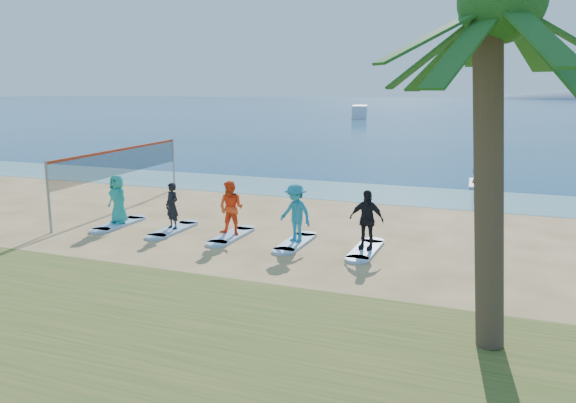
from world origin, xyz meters
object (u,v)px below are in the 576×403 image
(boat_offshore_a, at_px, (360,118))
(surfboard_0, at_px, (119,224))
(palm_tree, at_px, (502,3))
(volleyball_net, at_px, (121,162))
(paddleboard, at_px, (476,183))
(student_1, at_px, (172,206))
(surfboard_2, at_px, (232,236))
(paddleboarder, at_px, (477,166))
(student_0, at_px, (118,199))
(student_3, at_px, (296,213))
(surfboard_1, at_px, (173,230))
(student_2, at_px, (231,208))
(surfboard_3, at_px, (296,242))
(student_4, at_px, (366,219))
(surfboard_4, at_px, (366,250))

(boat_offshore_a, relative_size, surfboard_0, 3.88)
(palm_tree, bearing_deg, volleyball_net, 150.46)
(paddleboard, distance_m, student_1, 16.90)
(student_1, bearing_deg, surfboard_2, 20.72)
(paddleboarder, xyz_separation_m, surfboard_0, (-11.60, -14.08, -0.94))
(student_0, distance_m, surfboard_2, 4.68)
(palm_tree, xyz_separation_m, paddleboarder, (-1.14, 19.65, -5.33))
(student_0, height_order, student_1, student_0)
(student_3, bearing_deg, student_1, -158.60)
(student_0, bearing_deg, paddleboarder, 66.56)
(surfboard_0, distance_m, surfboard_1, 2.29)
(student_2, distance_m, surfboard_3, 2.48)
(student_1, distance_m, surfboard_3, 4.67)
(boat_offshore_a, relative_size, student_4, 4.68)
(palm_tree, distance_m, surfboard_1, 13.40)
(surfboard_2, bearing_deg, volleyball_net, 157.24)
(palm_tree, relative_size, student_1, 4.68)
(boat_offshore_a, distance_m, surfboard_3, 81.02)
(surfboard_0, relative_size, surfboard_3, 1.00)
(surfboard_1, height_order, student_1, student_1)
(paddleboarder, bearing_deg, student_2, 162.06)
(surfboard_3, bearing_deg, volleyball_net, 162.80)
(student_0, relative_size, surfboard_3, 0.80)
(student_1, bearing_deg, volleyball_net, 167.68)
(student_1, bearing_deg, student_3, 20.72)
(volleyball_net, bearing_deg, surfboard_2, -22.76)
(student_2, distance_m, student_3, 2.30)
(surfboard_0, height_order, surfboard_1, same)
(volleyball_net, height_order, student_2, volleyball_net)
(student_0, bearing_deg, student_2, 16.05)
(palm_tree, distance_m, student_4, 8.48)
(student_3, height_order, surfboard_4, student_3)
(volleyball_net, relative_size, surfboard_0, 4.12)
(surfboard_2, relative_size, surfboard_3, 1.00)
(paddleboard, bearing_deg, student_4, -103.00)
(surfboard_4, bearing_deg, volleyball_net, 166.22)
(surfboard_0, height_order, student_2, student_2)
(student_4, bearing_deg, student_0, -175.62)
(boat_offshore_a, distance_m, student_4, 81.57)
(paddleboard, distance_m, boat_offshore_a, 68.79)
(surfboard_2, bearing_deg, boat_offshore_a, 101.30)
(student_1, xyz_separation_m, surfboard_3, (4.59, 0.00, -0.86))
(surfboard_1, xyz_separation_m, student_1, (0.00, 0.00, 0.86))
(student_0, bearing_deg, palm_tree, -7.57)
(volleyball_net, xyz_separation_m, surfboard_0, (1.87, -2.71, -1.86))
(surfboard_1, bearing_deg, palm_tree, -28.07)
(palm_tree, bearing_deg, surfboard_2, 145.65)
(surfboard_1, bearing_deg, student_0, 180.00)
(palm_tree, xyz_separation_m, student_3, (-5.86, 5.57, -5.29))
(surfboard_3, bearing_deg, surfboard_4, 0.00)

